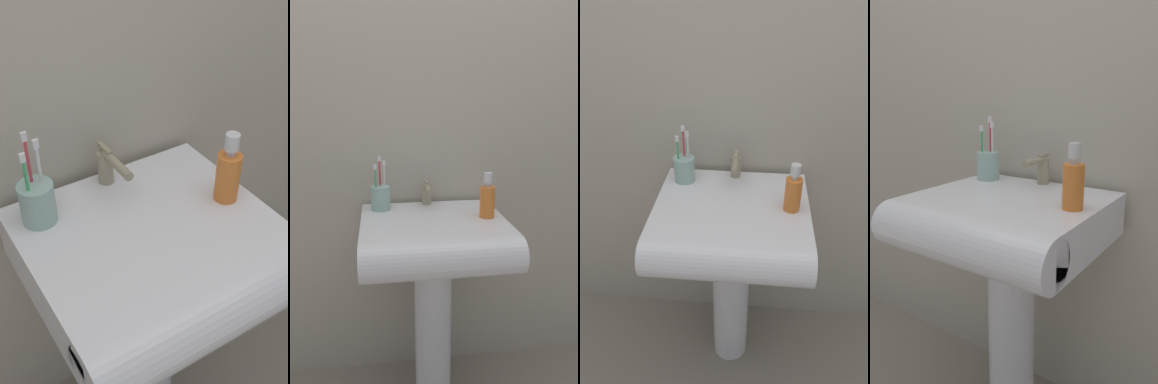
{
  "view_description": "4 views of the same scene",
  "coord_description": "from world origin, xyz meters",
  "views": [
    {
      "loc": [
        -0.42,
        -0.67,
        1.53
      ],
      "look_at": [
        -0.02,
        -0.01,
        0.93
      ],
      "focal_mm": 45.0,
      "sensor_mm": 36.0,
      "label": 1
    },
    {
      "loc": [
        -0.2,
        -1.34,
        1.28
      ],
      "look_at": [
        0.01,
        0.02,
        0.92
      ],
      "focal_mm": 35.0,
      "sensor_mm": 36.0,
      "label": 2
    },
    {
      "loc": [
        0.08,
        -1.09,
        1.57
      ],
      "look_at": [
        -0.03,
        0.03,
        0.85
      ],
      "focal_mm": 35.0,
      "sensor_mm": 36.0,
      "label": 3
    },
    {
      "loc": [
        0.6,
        -0.88,
        1.11
      ],
      "look_at": [
        0.02,
        -0.02,
        0.84
      ],
      "focal_mm": 35.0,
      "sensor_mm": 36.0,
      "label": 4
    }
  ],
  "objects": [
    {
      "name": "soap_bottle",
      "position": [
        0.21,
        -0.02,
        0.89
      ],
      "size": [
        0.06,
        0.06,
        0.17
      ],
      "color": "orange",
      "rests_on": "sink_basin"
    },
    {
      "name": "toothbrush_cup",
      "position": [
        -0.19,
        0.14,
        0.87
      ],
      "size": [
        0.08,
        0.08,
        0.22
      ],
      "color": "#99BFB2",
      "rests_on": "sink_basin"
    },
    {
      "name": "sink_basin",
      "position": [
        0.0,
        -0.05,
        0.76
      ],
      "size": [
        0.54,
        0.52,
        0.13
      ],
      "color": "white",
      "rests_on": "sink_pedestal"
    },
    {
      "name": "wall_back",
      "position": [
        0.0,
        0.27,
        1.2
      ],
      "size": [
        5.0,
        0.05,
        2.4
      ],
      "primitive_type": "cube",
      "color": "#B7AD99",
      "rests_on": "ground"
    },
    {
      "name": "sink_pedestal",
      "position": [
        0.0,
        0.0,
        0.34
      ],
      "size": [
        0.15,
        0.15,
        0.69
      ],
      "primitive_type": "cylinder",
      "color": "white",
      "rests_on": "ground"
    },
    {
      "name": "faucet",
      "position": [
        0.0,
        0.17,
        0.88
      ],
      "size": [
        0.04,
        0.14,
        0.1
      ],
      "color": "tan",
      "rests_on": "sink_basin"
    }
  ]
}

